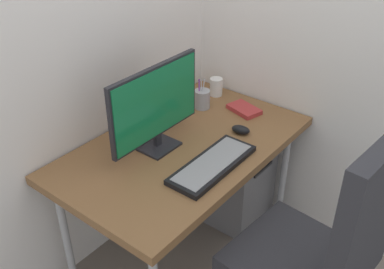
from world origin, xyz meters
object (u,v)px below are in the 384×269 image
office_chair (322,250)px  mouse (241,130)px  pen_holder (202,99)px  coffee_mug (216,87)px  filing_cabinet (229,172)px  notebook (244,109)px  monitor (156,105)px  keyboard (212,164)px

office_chair → mouse: bearing=60.9°
pen_holder → coffee_mug: bearing=9.9°
office_chair → coffee_mug: bearing=57.5°
filing_cabinet → coffee_mug: (0.12, 0.20, 0.47)m
pen_holder → coffee_mug: 0.18m
filing_cabinet → pen_holder: (-0.06, 0.17, 0.47)m
mouse → notebook: mouse is taller
mouse → coffee_mug: 0.45m
monitor → mouse: monitor is taller
office_chair → coffee_mug: (0.63, 0.99, 0.20)m
office_chair → mouse: office_chair is taller
office_chair → notebook: size_ratio=6.45×
pen_holder → coffee_mug: (0.18, 0.03, -0.00)m
keyboard → mouse: 0.33m
mouse → coffee_mug: (0.28, 0.36, 0.03)m
monitor → notebook: size_ratio=3.15×
office_chair → pen_holder: (0.45, 0.96, 0.20)m
monitor → notebook: monitor is taller
keyboard → pen_holder: pen_holder is taller
office_chair → notebook: bearing=53.1°
coffee_mug → notebook: bearing=-106.0°
office_chair → pen_holder: office_chair is taller
office_chair → keyboard: office_chair is taller
pen_holder → notebook: 0.24m
office_chair → notebook: 0.95m
notebook → mouse: bearing=-136.7°
monitor → mouse: 0.48m
mouse → notebook: size_ratio=0.54×
keyboard → monitor: bearing=95.7°
notebook → coffee_mug: 0.26m
coffee_mug → monitor: bearing=-170.5°
monitor → pen_holder: 0.50m
mouse → pen_holder: (0.10, 0.33, 0.03)m
coffee_mug → mouse: bearing=-128.0°
office_chair → filing_cabinet: (0.51, 0.79, -0.27)m
keyboard → notebook: keyboard is taller
filing_cabinet → mouse: mouse is taller
keyboard → coffee_mug: size_ratio=4.37×
monitor → notebook: 0.62m
filing_cabinet → keyboard: 0.69m
notebook → coffee_mug: (0.07, 0.24, 0.04)m
monitor → notebook: (0.57, -0.14, -0.22)m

